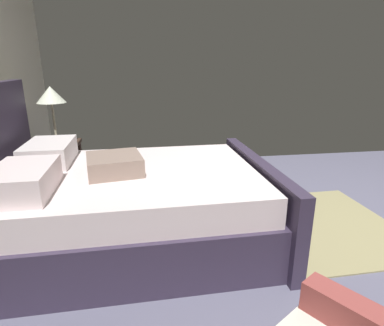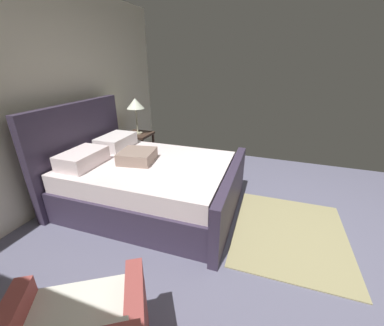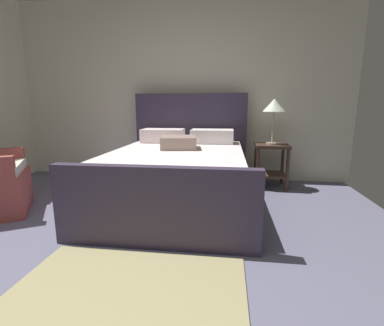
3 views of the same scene
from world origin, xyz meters
TOP-DOWN VIEW (x-y plane):
  - ground_plane at (0.00, 0.00)m, footprint 5.00×6.17m
  - bed at (0.25, 1.92)m, footprint 1.66×2.19m
  - nightstand_right at (1.38, 2.70)m, footprint 0.44×0.44m
  - table_lamp_right at (1.38, 2.70)m, footprint 0.29×0.29m
  - area_rug at (0.25, 0.13)m, footprint 1.44×1.21m

SIDE VIEW (x-z plane):
  - ground_plane at x=0.00m, z-range -0.02..0.00m
  - area_rug at x=0.25m, z-range 0.00..0.01m
  - bed at x=0.25m, z-range -0.29..1.00m
  - nightstand_right at x=1.38m, z-range 0.10..0.70m
  - table_lamp_right at x=1.38m, z-range 0.80..1.40m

